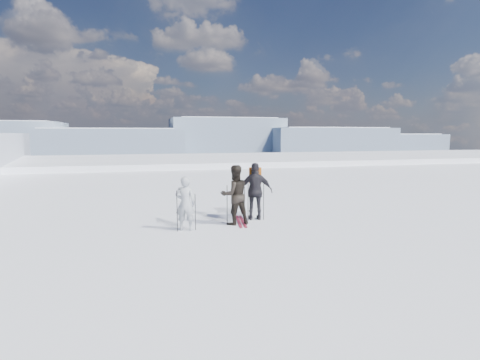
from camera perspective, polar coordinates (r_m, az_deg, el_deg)
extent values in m
plane|color=white|center=(71.64, -10.32, -9.62)|extent=(220.00, 208.01, 71.62)
cube|color=white|center=(39.91, -7.43, -6.67)|extent=(180.00, 16.00, 14.00)
plane|color=navy|center=(300.34, -13.54, 0.59)|extent=(820.00, 820.00, 0.00)
cube|color=slate|center=(503.17, -32.63, 4.84)|extent=(130.00, 80.00, 46.00)
cube|color=white|center=(503.17, -32.78, 7.11)|extent=(110.50, 70.00, 8.00)
cube|color=slate|center=(450.10, -19.09, 4.92)|extent=(160.00, 80.00, 38.00)
cube|color=white|center=(449.89, -19.17, 6.96)|extent=(136.00, 70.00, 8.00)
cube|color=slate|center=(489.86, -2.20, 6.27)|extent=(140.00, 80.00, 52.00)
cube|color=white|center=(490.07, -2.21, 8.96)|extent=(119.00, 70.00, 8.00)
cube|color=slate|center=(506.35, 13.15, 5.43)|extent=(160.00, 80.00, 40.00)
cube|color=white|center=(506.20, 13.21, 7.36)|extent=(136.00, 70.00, 8.00)
cube|color=slate|center=(595.85, 22.10, 4.94)|extent=(130.00, 80.00, 32.00)
cube|color=white|center=(595.63, 22.16, 6.19)|extent=(110.50, 70.00, 8.00)
cone|color=black|center=(43.04, -32.40, -1.97)|extent=(5.60, 5.60, 10.00)
imported|color=#9BA1A9|center=(11.54, -8.34, -3.55)|extent=(0.70, 0.56, 1.67)
imported|color=black|center=(12.15, -0.82, -2.28)|extent=(1.03, 0.84, 1.94)
imported|color=black|center=(12.83, 2.40, -1.74)|extent=(1.23, 0.71, 1.96)
cube|color=#C05912|center=(12.94, 2.34, 3.93)|extent=(0.46, 0.32, 0.55)
cylinder|color=black|center=(11.47, -9.56, -4.70)|extent=(0.02, 0.02, 1.25)
cylinder|color=black|center=(11.55, -6.83, -4.89)|extent=(0.02, 0.02, 1.13)
cylinder|color=black|center=(12.06, -1.97, -3.88)|extent=(0.02, 0.02, 1.31)
cylinder|color=black|center=(12.19, 0.69, -3.89)|extent=(0.02, 0.02, 1.26)
cylinder|color=black|center=(12.68, 1.24, -3.42)|extent=(0.02, 0.02, 1.28)
cylinder|color=black|center=(12.85, 3.62, -3.35)|extent=(0.02, 0.02, 1.25)
cube|color=black|center=(12.63, -0.17, -6.35)|extent=(0.37, 1.69, 0.03)
cube|color=black|center=(12.67, 0.44, -6.31)|extent=(0.33, 1.70, 0.03)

